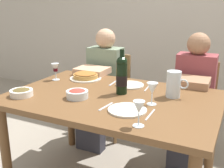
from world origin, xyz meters
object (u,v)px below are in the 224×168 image
baked_tart (86,76)px  wine_glass_right_diner (152,89)px  dining_table (112,108)px  wine_glass_centre (55,68)px  olive_bowl (21,92)px  wine_glass_left_diner (139,108)px  dinner_plate_left_setting (130,85)px  salad_bowl (77,94)px  chair_left (111,89)px  water_pitcher (174,86)px  diner_right (192,96)px  wine_bottle (122,75)px  dinner_plate_right_setting (127,110)px  diner_left (101,84)px  chair_right (195,101)px

baked_tart → wine_glass_right_diner: 0.81m
dining_table → wine_glass_centre: bearing=165.0°
olive_bowl → wine_glass_right_diner: size_ratio=1.09×
wine_glass_left_diner → dinner_plate_left_setting: bearing=116.2°
salad_bowl → wine_glass_right_diner: size_ratio=1.04×
dinner_plate_left_setting → salad_bowl: bearing=-116.6°
baked_tart → chair_left: bearing=93.9°
water_pitcher → diner_right: 0.56m
wine_bottle → olive_bowl: (-0.62, -0.37, -0.11)m
diner_right → olive_bowl: bearing=41.3°
olive_bowl → wine_glass_right_diner: bearing=15.5°
wine_glass_centre → wine_glass_left_diner: bearing=-29.7°
dinner_plate_left_setting → dinner_plate_right_setting: same height
dinner_plate_right_setting → diner_right: (0.24, 0.89, -0.15)m
water_pitcher → diner_left: 1.00m
wine_glass_centre → dinner_plate_left_setting: bearing=10.6°
olive_bowl → wine_glass_centre: (-0.04, 0.46, 0.08)m
baked_tart → diner_left: diner_left is taller
salad_bowl → diner_left: (-0.25, 0.80, -0.18)m
dinner_plate_right_setting → diner_left: bearing=127.3°
wine_glass_centre → water_pitcher: bearing=0.4°
chair_right → chair_left: bearing=0.3°
wine_bottle → salad_bowl: (-0.24, -0.23, -0.11)m
dinner_plate_left_setting → wine_bottle: bearing=-84.3°
baked_tart → diner_right: 0.96m
dining_table → wine_glass_left_diner: bearing=-48.1°
wine_bottle → olive_bowl: wine_bottle is taller
dining_table → wine_glass_centre: size_ratio=10.25×
dinner_plate_left_setting → chair_left: (-0.47, 0.60, -0.27)m
dining_table → wine_glass_left_diner: size_ratio=10.27×
wine_bottle → diner_right: diner_right is taller
baked_tart → dinner_plate_left_setting: bearing=-2.5°
olive_bowl → baked_tart: bearing=73.6°
wine_glass_left_diner → wine_glass_centre: (-0.98, 0.56, -0.00)m
water_pitcher → salad_bowl: 0.68m
water_pitcher → dinner_plate_right_setting: (-0.19, -0.39, -0.08)m
baked_tart → dinner_plate_right_setting: baked_tart is taller
baked_tart → diner_right: diner_right is taller
salad_bowl → dinner_plate_right_setting: bearing=-9.1°
olive_bowl → wine_glass_centre: size_ratio=1.11×
dining_table → diner_left: bearing=124.7°
baked_tart → diner_right: size_ratio=0.24×
salad_bowl → dinner_plate_right_setting: (0.41, -0.07, -0.03)m
dinner_plate_left_setting → wine_glass_right_diner: bearing=-48.2°
wine_glass_right_diner → dinner_plate_left_setting: wine_glass_right_diner is taller
wine_glass_centre → diner_right: diner_right is taller
wine_glass_right_diner → chair_left: bearing=129.4°
wine_glass_left_diner → chair_left: bearing=122.1°
dinner_plate_left_setting → diner_left: size_ratio=0.20×
wine_glass_right_diner → chair_left: wine_glass_right_diner is taller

